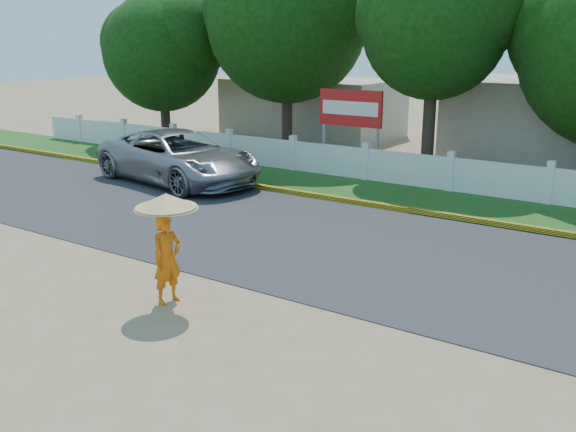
# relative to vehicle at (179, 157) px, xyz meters

# --- Properties ---
(ground) EXTENTS (120.00, 120.00, 0.00)m
(ground) POSITION_rel_vehicle_xyz_m (8.06, -7.35, -0.87)
(ground) COLOR #9E8460
(ground) RESTS_ON ground
(road) EXTENTS (60.00, 7.00, 0.02)m
(road) POSITION_rel_vehicle_xyz_m (8.06, -2.85, -0.86)
(road) COLOR #38383A
(road) RESTS_ON ground
(grass_verge) EXTENTS (60.00, 3.50, 0.03)m
(grass_verge) POSITION_rel_vehicle_xyz_m (8.06, 2.40, -0.86)
(grass_verge) COLOR #2D601E
(grass_verge) RESTS_ON ground
(curb) EXTENTS (40.00, 0.18, 0.16)m
(curb) POSITION_rel_vehicle_xyz_m (8.06, 0.70, -0.79)
(curb) COLOR yellow
(curb) RESTS_ON ground
(fence) EXTENTS (40.00, 0.10, 1.10)m
(fence) POSITION_rel_vehicle_xyz_m (8.06, 3.85, -0.32)
(fence) COLOR silver
(fence) RESTS_ON ground
(building_far) EXTENTS (8.00, 5.00, 2.80)m
(building_far) POSITION_rel_vehicle_xyz_m (-1.94, 11.65, 0.53)
(building_far) COLOR #B7AD99
(building_far) RESTS_ON ground
(vehicle) EXTENTS (6.69, 3.92, 1.75)m
(vehicle) POSITION_rel_vehicle_xyz_m (0.00, 0.00, 0.00)
(vehicle) COLOR gray
(vehicle) RESTS_ON ground
(monk_with_parasol) EXTENTS (1.14, 1.14, 2.08)m
(monk_with_parasol) POSITION_rel_vehicle_xyz_m (6.97, -7.64, 0.48)
(monk_with_parasol) COLOR orange
(monk_with_parasol) RESTS_ON ground
(billboard) EXTENTS (2.50, 0.13, 2.95)m
(billboard) POSITION_rel_vehicle_xyz_m (3.81, 4.95, 1.27)
(billboard) COLOR gray
(billboard) RESTS_ON ground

